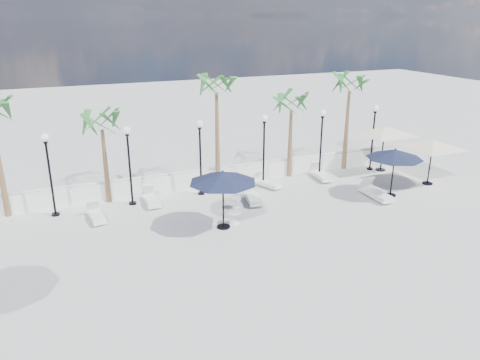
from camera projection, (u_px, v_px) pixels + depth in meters
name	position (u px, v px, depth m)	size (l,w,h in m)	color
ground	(254.00, 249.00, 18.27)	(100.00, 100.00, 0.00)	#A9AAA5
balustrade	(195.00, 179.00, 24.64)	(26.00, 0.30, 1.01)	silver
lamppost_1	(48.00, 163.00, 20.55)	(0.36, 0.36, 3.84)	black
lamppost_2	(129.00, 155.00, 21.82)	(0.36, 0.36, 3.84)	black
lamppost_3	(200.00, 147.00, 23.10)	(0.36, 0.36, 3.84)	black
lamppost_4	(264.00, 140.00, 24.37)	(0.36, 0.36, 3.84)	black
lamppost_5	(322.00, 134.00, 25.65)	(0.36, 0.36, 3.84)	black
lamppost_6	(374.00, 128.00, 26.92)	(0.36, 0.36, 3.84)	black
palm_1	(102.00, 127.00, 21.73)	(2.60, 2.60, 4.70)	brown
palm_2	(216.00, 90.00, 23.36)	(2.60, 2.60, 6.10)	brown
palm_3	(291.00, 107.00, 25.31)	(2.60, 2.60, 4.90)	brown
palm_4	(350.00, 89.00, 26.40)	(2.60, 2.60, 5.70)	brown
lounger_2	(96.00, 215.00, 20.84)	(0.72, 1.79, 0.66)	white
lounger_3	(151.00, 199.00, 22.64)	(0.66, 1.90, 0.70)	white
lounger_4	(266.00, 183.00, 24.90)	(1.22, 1.87, 0.67)	white
lounger_5	(253.00, 196.00, 22.92)	(1.06, 2.09, 0.75)	white
lounger_6	(321.00, 174.00, 26.12)	(0.86, 2.04, 0.74)	white
lounger_7	(376.00, 193.00, 23.30)	(0.73, 2.13, 0.79)	white
side_table_1	(235.00, 217.00, 20.38)	(0.58, 0.58, 0.57)	white
side_table_2	(236.00, 202.00, 22.11)	(0.49, 0.49, 0.48)	white
parasol_navy_mid	(223.00, 177.00, 19.40)	(2.89, 2.89, 2.59)	black
parasol_navy_right	(395.00, 154.00, 22.99)	(2.78, 2.78, 2.50)	black
parasol_cream_sq_a	(385.00, 127.00, 26.77)	(5.69, 5.69, 2.79)	black
parasol_cream_sq_b	(433.00, 141.00, 24.58)	(5.19, 5.19, 2.60)	black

